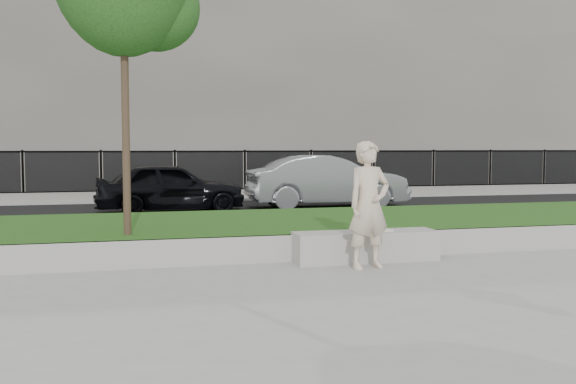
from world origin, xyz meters
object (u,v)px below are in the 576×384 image
object	(u,v)px
man	(369,205)
car_silver	(327,181)
stone_bench	(366,246)
book	(385,230)
car_dark	(170,187)

from	to	relation	value
man	car_silver	distance (m)	8.72
stone_bench	book	world-z (taller)	book
man	book	size ratio (longest dim) A/B	8.34
man	stone_bench	bearing A→B (deg)	61.06
book	car_silver	xyz separation A→B (m)	(1.69, 7.95, 0.30)
car_silver	car_dark	bearing A→B (deg)	93.86
man	car_silver	xyz separation A→B (m)	(2.14, 8.45, -0.13)
car_dark	car_silver	bearing A→B (deg)	-90.98
stone_bench	man	xyz separation A→B (m)	(-0.17, -0.55, 0.67)
man	car_dark	distance (m)	8.48
book	car_silver	bearing A→B (deg)	71.29
car_silver	book	bearing A→B (deg)	168.62
stone_bench	man	distance (m)	0.88
car_dark	car_silver	world-z (taller)	car_silver
car_dark	man	bearing A→B (deg)	-169.67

